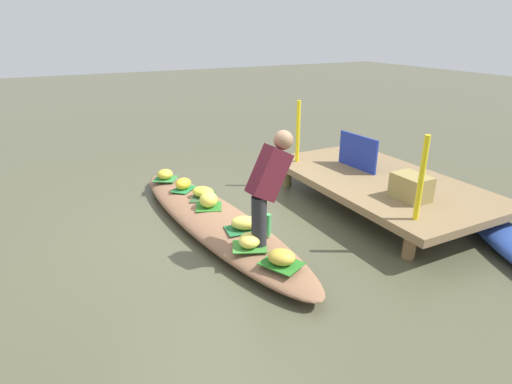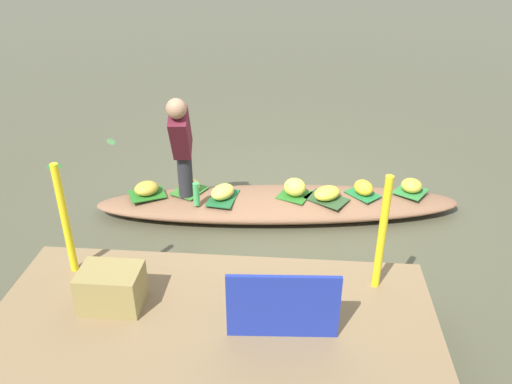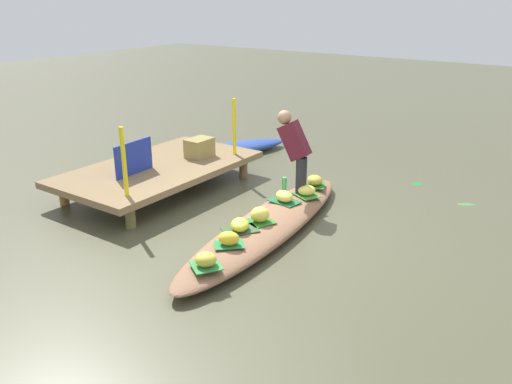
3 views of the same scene
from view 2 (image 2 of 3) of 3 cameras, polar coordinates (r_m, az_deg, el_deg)
The scene contains 25 objects.
canal_water at distance 5.76m, azimuth 2.45°, elevation -2.30°, with size 40.00×40.00×0.00m, color #4C4C36.
dock_platform at distance 3.71m, azimuth -5.15°, elevation -15.80°, with size 3.20×1.80×0.41m.
vendor_boat at distance 5.70m, azimuth 2.47°, elevation -1.32°, with size 4.03×0.82×0.23m, color brown.
leaf_mat_0 at distance 5.77m, azimuth -7.43°, elevation 0.15°, with size 0.36×0.29×0.01m, color #397F2E.
banana_bunch_0 at distance 5.73m, azimuth -7.47°, elevation 0.79°, with size 0.25×0.23×0.15m, color #F5DE59.
leaf_mat_1 at distance 5.65m, azimuth 4.31°, elevation -0.32°, with size 0.32×0.32×0.01m, color #2A7123.
banana_bunch_1 at distance 5.60m, azimuth 4.35°, elevation 0.57°, with size 0.23×0.24×0.20m, color #E6D84F.
leaf_mat_2 at distance 5.77m, azimuth 11.82°, elevation -0.23°, with size 0.34×0.25×0.01m, color #227639.
banana_bunch_2 at distance 5.73m, azimuth 11.90°, elevation 0.48°, with size 0.24×0.19×0.16m, color yellow.
leaf_mat_3 at distance 5.96m, azimuth 16.86°, elevation 0.07°, with size 0.32×0.30×0.01m, color #30803A.
banana_bunch_3 at distance 5.92m, azimuth 16.96°, elevation 0.70°, with size 0.23×0.23×0.15m, color gold.
leaf_mat_4 at distance 5.77m, azimuth -12.04°, elevation -0.23°, with size 0.38×0.30×0.01m, color #287122.
banana_bunch_4 at distance 5.74m, azimuth -12.11°, elevation 0.40°, with size 0.27×0.23×0.15m, color gold.
leaf_mat_5 at distance 5.58m, azimuth -3.72°, elevation -0.65°, with size 0.43×0.28×0.01m, color #1F6132.
banana_bunch_5 at distance 5.55m, azimuth -3.75°, elevation 0.02°, with size 0.30×0.21×0.15m, color #E6D856.
leaf_mat_6 at distance 5.60m, azimuth 7.87°, elevation -0.76°, with size 0.43×0.29×0.01m, color #2F502B.
banana_bunch_6 at distance 5.57m, azimuth 7.92°, elevation -0.13°, with size 0.31×0.22×0.14m, color yellow.
vendor_person at distance 5.28m, azimuth -8.34°, elevation 5.56°, with size 0.23×0.52×1.20m.
water_bottle at distance 5.43m, azimuth -6.68°, elevation -0.23°, with size 0.07×0.07×0.25m, color #43B45B.
market_banner at distance 3.46m, azimuth 3.02°, elevation -12.65°, with size 0.75×0.03×0.50m, color navy.
railing_post_west at distance 3.87m, azimuth 13.88°, elevation -4.54°, with size 0.06×0.06×0.94m, color yellow.
railing_post_east at distance 4.19m, azimuth -20.53°, elevation -2.92°, with size 0.06×0.06×0.94m, color yellow.
produce_crate at distance 3.90m, azimuth -15.80°, elevation -10.25°, with size 0.44×0.32×0.31m, color olive.
drifting_plant_0 at distance 7.33m, azimuth -21.60°, elevation 2.68°, with size 0.21×0.18×0.01m, color #226F2A.
drifting_plant_1 at distance 7.91m, azimuth -15.86°, elevation 5.46°, with size 0.27×0.12×0.01m, color #42763D.
Camera 2 is at (-0.16, 4.96, 2.92)m, focal length 35.87 mm.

